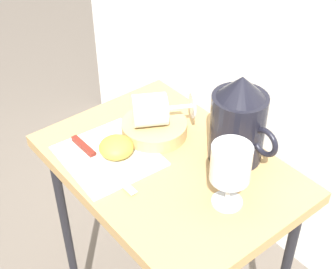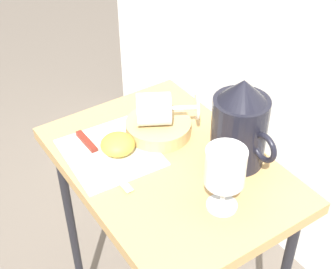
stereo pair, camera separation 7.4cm
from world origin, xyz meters
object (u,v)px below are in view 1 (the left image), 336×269
basket_tray (154,128)px  knife (93,155)px  pitcher (238,126)px  wine_glass_tipped_near (152,110)px  wine_glass_upright (231,166)px  table (168,187)px  apple_half_left (116,147)px

basket_tray → knife: basket_tray is taller
basket_tray → pitcher: (0.18, 0.09, 0.07)m
basket_tray → wine_glass_tipped_near: size_ratio=0.99×
basket_tray → pitcher: size_ratio=0.75×
wine_glass_tipped_near → knife: size_ratio=0.67×
wine_glass_upright → wine_glass_tipped_near: 0.28m
table → wine_glass_tipped_near: wine_glass_tipped_near is taller
pitcher → apple_half_left: size_ratio=2.65×
table → knife: knife is taller
wine_glass_upright → knife: (-0.29, -0.14, -0.09)m
wine_glass_upright → table: bearing=-174.9°
knife → apple_half_left: bearing=60.0°
basket_tray → pitcher: 0.21m
table → apple_half_left: bearing=-140.3°
basket_tray → wine_glass_upright: wine_glass_upright is taller
pitcher → knife: 0.33m
wine_glass_upright → wine_glass_tipped_near: (-0.28, 0.02, -0.02)m
table → wine_glass_upright: wine_glass_upright is taller
wine_glass_tipped_near → knife: wine_glass_tipped_near is taller
pitcher → apple_half_left: bearing=-129.2°
wine_glass_upright → apple_half_left: (-0.26, -0.09, -0.07)m
table → wine_glass_upright: (0.17, 0.02, 0.18)m
wine_glass_tipped_near → pitcher: bearing=28.3°
basket_tray → knife: bearing=-95.7°
wine_glass_upright → knife: 0.33m
wine_glass_tipped_near → knife: bearing=-95.5°
table → basket_tray: bearing=158.1°
apple_half_left → table: bearing=39.7°
table → knife: 0.19m
basket_tray → apple_half_left: size_ratio=1.99×
pitcher → wine_glass_tipped_near: size_ratio=1.32×
wine_glass_upright → wine_glass_tipped_near: bearing=176.0°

